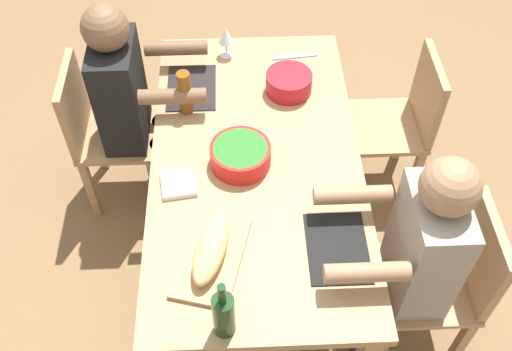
# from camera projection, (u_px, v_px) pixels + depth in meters

# --- Properties ---
(ground_plane) EXTENTS (8.00, 8.00, 0.00)m
(ground_plane) POSITION_uv_depth(u_px,v_px,m) (256.00, 252.00, 3.07)
(ground_plane) COLOR brown
(dining_table) EXTENTS (1.68, 0.90, 0.74)m
(dining_table) POSITION_uv_depth(u_px,v_px,m) (256.00, 172.00, 2.57)
(dining_table) COLOR #A87F56
(dining_table) RESTS_ON ground_plane
(chair_far_right) EXTENTS (0.40, 0.40, 0.85)m
(chair_far_right) POSITION_uv_depth(u_px,v_px,m) (446.00, 278.00, 2.42)
(chair_far_right) COLOR #A87F56
(chair_far_right) RESTS_ON ground_plane
(diner_far_right) EXTENTS (0.41, 0.53, 1.20)m
(diner_far_right) POSITION_uv_depth(u_px,v_px,m) (413.00, 251.00, 2.25)
(diner_far_right) COLOR #2D2D38
(diner_far_right) RESTS_ON ground_plane
(chair_near_left) EXTENTS (0.40, 0.40, 0.85)m
(chair_near_left) POSITION_uv_depth(u_px,v_px,m) (101.00, 129.00, 2.97)
(chair_near_left) COLOR #A87F56
(chair_near_left) RESTS_ON ground_plane
(diner_near_left) EXTENTS (0.41, 0.53, 1.20)m
(diner_near_left) POSITION_uv_depth(u_px,v_px,m) (130.00, 97.00, 2.81)
(diner_near_left) COLOR #2D2D38
(diner_near_left) RESTS_ON ground_plane
(chair_far_left) EXTENTS (0.40, 0.40, 0.85)m
(chair_far_left) POSITION_uv_depth(u_px,v_px,m) (401.00, 120.00, 3.01)
(chair_far_left) COLOR #A87F56
(chair_far_left) RESTS_ON ground_plane
(serving_bowl_greens) EXTENTS (0.26, 0.26, 0.10)m
(serving_bowl_greens) POSITION_uv_depth(u_px,v_px,m) (240.00, 154.00, 2.44)
(serving_bowl_greens) COLOR red
(serving_bowl_greens) RESTS_ON dining_table
(serving_bowl_fruit) EXTENTS (0.22, 0.22, 0.10)m
(serving_bowl_fruit) POSITION_uv_depth(u_px,v_px,m) (289.00, 82.00, 2.73)
(serving_bowl_fruit) COLOR #B21923
(serving_bowl_fruit) RESTS_ON dining_table
(cutting_board) EXTENTS (0.44, 0.32, 0.02)m
(cutting_board) POSITION_uv_depth(u_px,v_px,m) (212.00, 256.00, 2.18)
(cutting_board) COLOR tan
(cutting_board) RESTS_ON dining_table
(bread_loaf) EXTENTS (0.34, 0.19, 0.09)m
(bread_loaf) POSITION_uv_depth(u_px,v_px,m) (211.00, 248.00, 2.13)
(bread_loaf) COLOR tan
(bread_loaf) RESTS_ON cutting_board
(wine_bottle) EXTENTS (0.08, 0.08, 0.29)m
(wine_bottle) POSITION_uv_depth(u_px,v_px,m) (224.00, 314.00, 1.92)
(wine_bottle) COLOR #193819
(wine_bottle) RESTS_ON dining_table
(beer_bottle) EXTENTS (0.06, 0.06, 0.22)m
(beer_bottle) POSITION_uv_depth(u_px,v_px,m) (185.00, 93.00, 2.60)
(beer_bottle) COLOR brown
(beer_bottle) RESTS_ON dining_table
(wine_glass) EXTENTS (0.08, 0.08, 0.17)m
(wine_glass) POSITION_uv_depth(u_px,v_px,m) (226.00, 36.00, 2.85)
(wine_glass) COLOR silver
(wine_glass) RESTS_ON dining_table
(placemat_far_right) EXTENTS (0.32, 0.23, 0.01)m
(placemat_far_right) POSITION_uv_depth(u_px,v_px,m) (337.00, 248.00, 2.21)
(placemat_far_right) COLOR black
(placemat_far_right) RESTS_ON dining_table
(placemat_near_left) EXTENTS (0.32, 0.23, 0.01)m
(placemat_near_left) POSITION_uv_depth(u_px,v_px,m) (191.00, 88.00, 2.78)
(placemat_near_left) COLOR black
(placemat_near_left) RESTS_ON dining_table
(carving_knife) EXTENTS (0.05, 0.23, 0.01)m
(carving_knife) POSITION_uv_depth(u_px,v_px,m) (295.00, 56.00, 2.93)
(carving_knife) COLOR silver
(carving_knife) RESTS_ON dining_table
(napkin_stack) EXTENTS (0.16, 0.16, 0.02)m
(napkin_stack) POSITION_uv_depth(u_px,v_px,m) (179.00, 184.00, 2.39)
(napkin_stack) COLOR white
(napkin_stack) RESTS_ON dining_table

